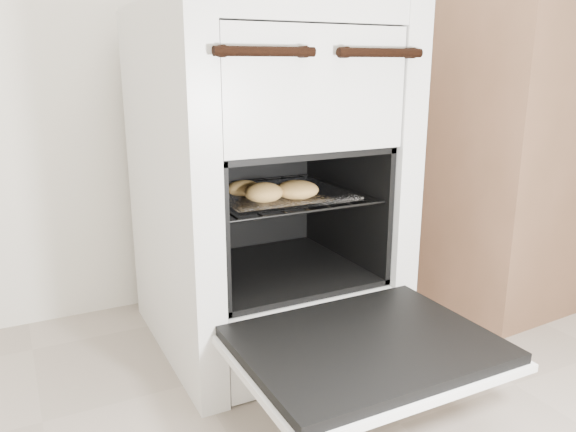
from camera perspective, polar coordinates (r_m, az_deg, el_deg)
stove at (r=1.45m, az=-2.45°, el=3.04°), size 0.56×0.63×0.86m
oven_door at (r=1.14m, az=7.88°, el=-13.11°), size 0.51×0.39×0.04m
oven_rack at (r=1.40m, az=-1.39°, el=2.21°), size 0.41×0.39×0.01m
foil_sheet at (r=1.38m, az=-1.06°, el=2.28°), size 0.32×0.28×0.01m
baked_rolls at (r=1.31m, az=-1.56°, el=2.64°), size 0.22×0.20×0.04m
counter at (r=2.10m, az=23.70°, el=7.25°), size 1.00×0.70×0.97m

